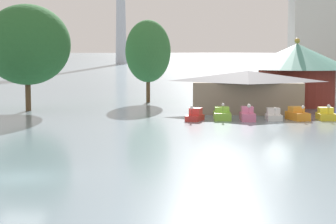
{
  "coord_description": "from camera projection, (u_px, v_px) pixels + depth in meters",
  "views": [
    {
      "loc": [
        11.71,
        -32.36,
        7.24
      ],
      "look_at": [
        6.81,
        14.53,
        2.27
      ],
      "focal_mm": 64.57,
      "sensor_mm": 36.0,
      "label": 1
    }
  ],
  "objects": [
    {
      "name": "pedal_boat_orange",
      "position": [
        297.0,
        115.0,
        61.51
      ],
      "size": [
        2.4,
        3.27,
        1.58
      ],
      "rotation": [
        0.0,
        0.0,
        -1.23
      ],
      "color": "orange",
      "rests_on": "ground"
    },
    {
      "name": "pedal_boat_pink",
      "position": [
        247.0,
        115.0,
        60.81
      ],
      "size": [
        1.63,
        2.76,
        1.79
      ],
      "rotation": [
        0.0,
        0.0,
        -1.47
      ],
      "color": "pink",
      "rests_on": "ground"
    },
    {
      "name": "pedal_boat_red",
      "position": [
        195.0,
        116.0,
        60.71
      ],
      "size": [
        1.9,
        2.52,
        1.6
      ],
      "rotation": [
        0.0,
        0.0,
        -1.86
      ],
      "color": "red",
      "rests_on": "ground"
    },
    {
      "name": "shoreline_tree_tall_left",
      "position": [
        27.0,
        45.0,
        69.78
      ],
      "size": [
        10.08,
        10.08,
        12.35
      ],
      "color": "brown",
      "rests_on": "ground"
    },
    {
      "name": "green_roof_pavilion",
      "position": [
        297.0,
        69.0,
        76.97
      ],
      "size": [
        13.93,
        13.93,
        8.55
      ],
      "color": "#993328",
      "rests_on": "ground"
    },
    {
      "name": "ground_plane",
      "position": [
        21.0,
        178.0,
        33.98
      ],
      "size": [
        2000.0,
        2000.0,
        0.0
      ],
      "primitive_type": "plane",
      "color": "gray"
    },
    {
      "name": "pedal_boat_white",
      "position": [
        274.0,
        115.0,
        61.46
      ],
      "size": [
        1.66,
        2.55,
        1.4
      ],
      "rotation": [
        0.0,
        0.0,
        -1.5
      ],
      "color": "white",
      "rests_on": "ground"
    },
    {
      "name": "pedal_boat_yellow",
      "position": [
        326.0,
        115.0,
        61.61
      ],
      "size": [
        1.85,
        2.58,
        1.65
      ],
      "rotation": [
        0.0,
        0.0,
        -1.49
      ],
      "color": "yellow",
      "rests_on": "ground"
    },
    {
      "name": "boathouse",
      "position": [
        247.0,
        91.0,
        68.83
      ],
      "size": [
        12.98,
        8.38,
        4.72
      ],
      "color": "gray",
      "rests_on": "ground"
    },
    {
      "name": "pedal_boat_lime",
      "position": [
        222.0,
        114.0,
        61.66
      ],
      "size": [
        1.92,
        3.06,
        1.8
      ],
      "rotation": [
        0.0,
        0.0,
        -1.49
      ],
      "color": "#8CCC3F",
      "rests_on": "ground"
    },
    {
      "name": "shoreline_tree_mid",
      "position": [
        148.0,
        51.0,
        80.94
      ],
      "size": [
        6.1,
        6.1,
        11.08
      ],
      "color": "brown",
      "rests_on": "ground"
    }
  ]
}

